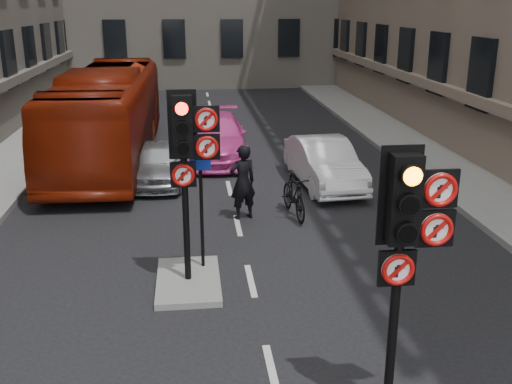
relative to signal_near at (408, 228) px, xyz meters
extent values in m
cube|color=gray|center=(5.71, 11.01, -2.50)|extent=(3.00, 50.00, 0.16)
cube|color=gray|center=(-2.69, 4.01, -2.52)|extent=(1.20, 2.00, 0.12)
cylinder|color=black|center=(-0.09, 0.01, -1.38)|extent=(0.12, 0.12, 2.40)
cube|color=black|center=(-0.09, 0.01, 0.37)|extent=(0.36, 0.28, 1.10)
cube|color=black|center=(-0.09, 0.14, 0.37)|extent=(0.52, 0.03, 1.25)
cylinder|color=orange|center=(-0.09, -0.24, 0.72)|extent=(0.22, 0.01, 0.22)
cylinder|color=black|center=(-0.09, -0.24, 0.37)|extent=(0.22, 0.01, 0.22)
cylinder|color=black|center=(-0.09, -0.24, 0.02)|extent=(0.22, 0.01, 0.22)
cube|color=black|center=(0.33, -0.01, 0.49)|extent=(0.47, 0.05, 0.47)
cylinder|color=white|center=(0.33, -0.05, 0.49)|extent=(0.41, 0.02, 0.41)
torus|color=#BF0C0A|center=(0.33, -0.07, 0.49)|extent=(0.41, 0.06, 0.41)
cube|color=#BF0C0A|center=(0.33, -0.07, 0.49)|extent=(0.25, 0.01, 0.25)
cube|color=black|center=(0.33, -0.01, -0.01)|extent=(0.47, 0.05, 0.47)
cylinder|color=white|center=(0.33, -0.05, -0.01)|extent=(0.41, 0.02, 0.41)
torus|color=#BF0C0A|center=(0.33, -0.07, -0.01)|extent=(0.41, 0.06, 0.41)
cube|color=#BF0C0A|center=(0.33, -0.07, -0.01)|extent=(0.25, 0.01, 0.25)
cube|color=black|center=(-0.11, -0.01, -0.51)|extent=(0.47, 0.05, 0.47)
cylinder|color=white|center=(-0.11, -0.05, -0.51)|extent=(0.41, 0.02, 0.41)
torus|color=#BF0C0A|center=(-0.11, -0.07, -0.51)|extent=(0.41, 0.06, 0.41)
cube|color=#BF0C0A|center=(-0.11, -0.07, -0.51)|extent=(0.25, 0.01, 0.25)
cylinder|color=black|center=(-2.69, 4.01, -1.26)|extent=(0.12, 0.12, 2.40)
cube|color=black|center=(-2.69, 4.01, 0.49)|extent=(0.36, 0.28, 1.10)
cube|color=black|center=(-2.69, 4.14, 0.49)|extent=(0.52, 0.03, 1.25)
cylinder|color=#FF1407|center=(-2.69, 3.76, 0.84)|extent=(0.22, 0.02, 0.22)
cylinder|color=black|center=(-2.69, 3.76, 0.49)|extent=(0.22, 0.02, 0.22)
cylinder|color=black|center=(-2.69, 3.76, 0.14)|extent=(0.22, 0.02, 0.22)
cube|color=black|center=(-2.27, 3.99, 0.61)|extent=(0.47, 0.05, 0.47)
cylinder|color=white|center=(-2.27, 3.95, 0.61)|extent=(0.41, 0.02, 0.41)
torus|color=#BF0C0A|center=(-2.27, 3.93, 0.61)|extent=(0.41, 0.06, 0.41)
cube|color=#BF0C0A|center=(-2.27, 3.93, 0.61)|extent=(0.25, 0.02, 0.25)
cube|color=black|center=(-2.27, 3.99, 0.11)|extent=(0.47, 0.05, 0.47)
cylinder|color=white|center=(-2.27, 3.95, 0.11)|extent=(0.41, 0.02, 0.41)
torus|color=#BF0C0A|center=(-2.27, 3.93, 0.11)|extent=(0.41, 0.06, 0.41)
cube|color=#BF0C0A|center=(-2.27, 3.93, 0.11)|extent=(0.25, 0.02, 0.25)
cube|color=black|center=(-2.71, 3.99, -0.39)|extent=(0.47, 0.05, 0.47)
cylinder|color=white|center=(-2.71, 3.95, -0.39)|extent=(0.41, 0.02, 0.41)
torus|color=#BF0C0A|center=(-2.71, 3.93, -0.39)|extent=(0.41, 0.06, 0.41)
cube|color=#BF0C0A|center=(-2.71, 3.93, -0.39)|extent=(0.25, 0.02, 0.25)
imported|color=#9A9DA1|center=(-3.51, 10.81, -1.97)|extent=(1.52, 3.60, 1.22)
imported|color=white|center=(1.28, 10.00, -1.90)|extent=(1.76, 4.24, 1.36)
imported|color=#E743A5|center=(-1.70, 13.51, -1.85)|extent=(2.21, 5.10, 1.46)
imported|color=maroon|center=(-5.22, 13.67, -1.04)|extent=(2.82, 11.09, 3.08)
imported|color=black|center=(-0.04, 7.52, -2.03)|extent=(0.73, 1.88, 1.10)
imported|color=black|center=(-1.32, 7.49, -1.65)|extent=(0.80, 0.66, 1.87)
cylinder|color=black|center=(-2.39, 4.55, -1.32)|extent=(0.07, 0.07, 2.28)
cube|color=navy|center=(-2.39, 4.49, -0.30)|extent=(0.40, 0.05, 0.32)
camera|label=1|loc=(-2.56, -6.44, 2.61)|focal=42.00mm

